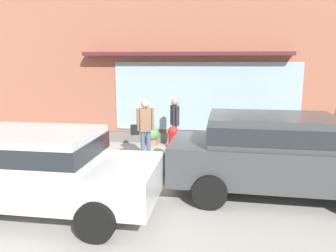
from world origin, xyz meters
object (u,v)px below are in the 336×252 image
object	(u,v)px
potted_plant_near_hydrant	(274,139)
potted_plant_corner_tall	(151,135)
pedestrian_passerby	(175,120)
potted_plant_doorstep	(334,130)
parked_car_silver	(41,166)
parked_car_dark_gray	(277,151)
pedestrian_with_handbag	(145,126)
potted_plant_window_right	(217,138)
fire_hydrant	(173,143)

from	to	relation	value
potted_plant_near_hydrant	potted_plant_corner_tall	world-z (taller)	potted_plant_corner_tall
pedestrian_passerby	potted_plant_doorstep	xyz separation A→B (m)	(4.87, 0.39, -0.29)
pedestrian_passerby	potted_plant_doorstep	bearing A→B (deg)	-109.22
parked_car_silver	parked_car_dark_gray	bearing A→B (deg)	17.62
potted_plant_doorstep	potted_plant_corner_tall	size ratio (longest dim) A/B	2.10
potted_plant_corner_tall	parked_car_silver	bearing A→B (deg)	-103.36
pedestrian_passerby	parked_car_dark_gray	distance (m)	4.09
pedestrian_with_handbag	potted_plant_near_hydrant	distance (m)	4.41
pedestrian_passerby	parked_car_dark_gray	world-z (taller)	parked_car_dark_gray
pedestrian_passerby	parked_car_silver	distance (m)	4.97
pedestrian_with_handbag	potted_plant_window_right	bearing A→B (deg)	-153.98
pedestrian_with_handbag	fire_hydrant	bearing A→B (deg)	174.08
fire_hydrant	pedestrian_passerby	distance (m)	1.23
pedestrian_with_handbag	potted_plant_window_right	size ratio (longest dim) A/B	3.22
parked_car_dark_gray	potted_plant_window_right	distance (m)	4.03
pedestrian_passerby	potted_plant_window_right	world-z (taller)	pedestrian_passerby
potted_plant_doorstep	pedestrian_passerby	bearing A→B (deg)	-175.39
pedestrian_with_handbag	parked_car_silver	world-z (taller)	pedestrian_with_handbag
pedestrian_with_handbag	potted_plant_doorstep	world-z (taller)	pedestrian_with_handbag
potted_plant_window_right	potted_plant_corner_tall	bearing A→B (deg)	179.93
pedestrian_passerby	pedestrian_with_handbag	bearing A→B (deg)	127.08
potted_plant_corner_tall	potted_plant_window_right	bearing A→B (deg)	-0.07
pedestrian_with_handbag	parked_car_dark_gray	xyz separation A→B (m)	(3.13, -2.02, -0.06)
fire_hydrant	potted_plant_window_right	bearing A→B (deg)	52.98
fire_hydrant	potted_plant_window_right	distance (m)	2.09
potted_plant_near_hydrant	parked_car_silver	bearing A→B (deg)	-134.88
pedestrian_with_handbag	potted_plant_near_hydrant	bearing A→B (deg)	-168.63
pedestrian_passerby	parked_car_dark_gray	size ratio (longest dim) A/B	0.36
parked_car_dark_gray	fire_hydrant	bearing A→B (deg)	140.80
fire_hydrant	potted_plant_corner_tall	size ratio (longest dim) A/B	1.51
fire_hydrant	pedestrian_passerby	size ratio (longest dim) A/B	0.61
potted_plant_near_hydrant	potted_plant_doorstep	world-z (taller)	potted_plant_doorstep
potted_plant_near_hydrant	potted_plant_window_right	xyz separation A→B (m)	(-1.85, -0.17, 0.02)
pedestrian_passerby	parked_car_dark_gray	bearing A→B (deg)	-167.57
fire_hydrant	potted_plant_window_right	world-z (taller)	fire_hydrant
pedestrian_passerby	potted_plant_window_right	distance (m)	1.57
parked_car_dark_gray	potted_plant_corner_tall	size ratio (longest dim) A/B	6.96
pedestrian_passerby	potted_plant_doorstep	distance (m)	4.89
potted_plant_near_hydrant	potted_plant_doorstep	size ratio (longest dim) A/B	0.39
pedestrian_with_handbag	pedestrian_passerby	distance (m)	1.46
fire_hydrant	potted_plant_doorstep	xyz separation A→B (m)	(4.80, 1.53, 0.16)
parked_car_silver	potted_plant_doorstep	bearing A→B (deg)	37.60
fire_hydrant	parked_car_silver	distance (m)	4.01
potted_plant_doorstep	potted_plant_window_right	world-z (taller)	potted_plant_doorstep
pedestrian_passerby	potted_plant_corner_tall	distance (m)	1.15
fire_hydrant	parked_car_silver	xyz separation A→B (m)	(-2.10, -3.39, 0.36)
parked_car_dark_gray	pedestrian_with_handbag	bearing A→B (deg)	150.37
parked_car_silver	parked_car_dark_gray	world-z (taller)	parked_car_dark_gray
fire_hydrant	parked_car_dark_gray	distance (m)	3.22
pedestrian_passerby	potted_plant_near_hydrant	xyz separation A→B (m)	(3.17, 0.69, -0.68)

